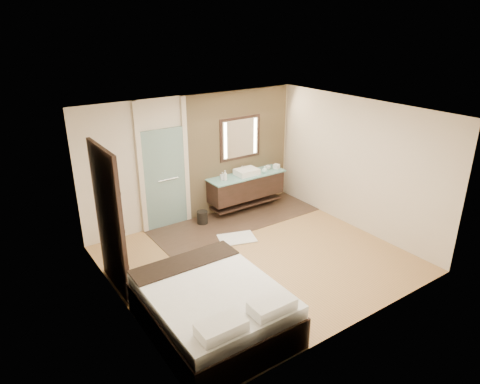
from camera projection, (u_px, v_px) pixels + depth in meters
floor at (257, 259)px, 7.87m from camera, size 5.00×5.00×0.00m
tile_strip at (236, 219)px, 9.40m from camera, size 3.80×1.30×0.01m
stone_wall at (239, 151)px, 9.63m from camera, size 2.60×0.08×2.70m
vanity at (246, 186)px, 9.69m from camera, size 1.85×0.55×0.88m
mirror_unit at (240, 138)px, 9.48m from camera, size 1.06×0.04×0.96m
frosted_door at (164, 175)px, 8.73m from camera, size 1.10×0.12×2.70m
shoji_partition at (110, 220)px, 6.60m from camera, size 0.06×1.20×2.40m
bed at (213, 308)px, 5.99m from camera, size 1.74×2.16×0.82m
bath_mat at (237, 238)px, 8.57m from camera, size 0.84×0.70×0.02m
waste_bin at (202, 218)px, 9.17m from camera, size 0.25×0.25×0.29m
tissue_box at (276, 166)px, 9.95m from camera, size 0.15×0.15×0.10m
soap_bottle_a at (225, 175)px, 9.19m from camera, size 0.10×0.10×0.23m
soap_bottle_b at (222, 176)px, 9.23m from camera, size 0.09×0.09×0.17m
soap_bottle_c at (265, 169)px, 9.67m from camera, size 0.14×0.14×0.15m
cup at (268, 167)px, 9.90m from camera, size 0.14×0.14×0.09m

